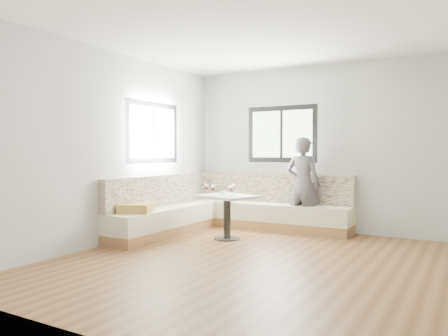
{
  "coord_description": "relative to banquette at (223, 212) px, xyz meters",
  "views": [
    {
      "loc": [
        2.06,
        -4.69,
        1.32
      ],
      "look_at": [
        -1.32,
        1.18,
        1.08
      ],
      "focal_mm": 35.0,
      "sensor_mm": 36.0,
      "label": 1
    }
  ],
  "objects": [
    {
      "name": "table",
      "position": [
        0.39,
        -0.53,
        0.17
      ],
      "size": [
        0.97,
        0.86,
        0.67
      ],
      "rotation": [
        0.0,
        0.0,
        -0.31
      ],
      "color": "black",
      "rests_on": "ground"
    },
    {
      "name": "person",
      "position": [
        1.2,
        0.57,
        0.46
      ],
      "size": [
        0.62,
        0.44,
        1.59
      ],
      "primitive_type": "imported",
      "rotation": [
        0.0,
        0.0,
        3.03
      ],
      "color": "#504A4E",
      "rests_on": "ground"
    },
    {
      "name": "wine_glass_b",
      "position": [
        0.25,
        -0.72,
        0.46
      ],
      "size": [
        0.08,
        0.08,
        0.17
      ],
      "color": "white",
      "rests_on": "table"
    },
    {
      "name": "banquette",
      "position": [
        0.0,
        0.0,
        0.0
      ],
      "size": [
        2.91,
        2.8,
        0.95
      ],
      "color": "brown",
      "rests_on": "ground"
    },
    {
      "name": "room",
      "position": [
        1.51,
        -1.54,
        1.08
      ],
      "size": [
        5.01,
        5.01,
        2.81
      ],
      "color": "brown",
      "rests_on": "ground"
    },
    {
      "name": "olive_ramekin",
      "position": [
        0.24,
        -0.42,
        0.36
      ],
      "size": [
        0.1,
        0.1,
        0.04
      ],
      "color": "white",
      "rests_on": "table"
    },
    {
      "name": "wine_glass_a",
      "position": [
        0.06,
        -0.61,
        0.46
      ],
      "size": [
        0.08,
        0.08,
        0.17
      ],
      "color": "white",
      "rests_on": "table"
    },
    {
      "name": "wine_glass_d",
      "position": [
        0.43,
        -0.4,
        0.46
      ],
      "size": [
        0.08,
        0.08,
        0.17
      ],
      "color": "white",
      "rests_on": "table"
    },
    {
      "name": "wine_glass_c",
      "position": [
        0.54,
        -0.68,
        0.46
      ],
      "size": [
        0.08,
        0.08,
        0.17
      ],
      "color": "white",
      "rests_on": "table"
    }
  ]
}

